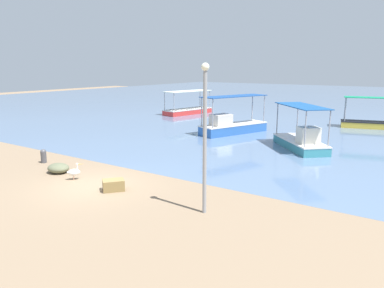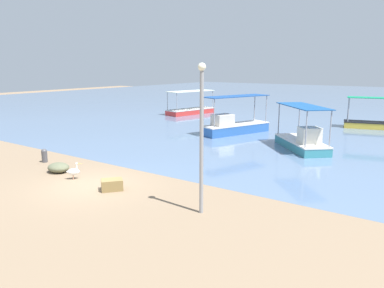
# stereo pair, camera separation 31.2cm
# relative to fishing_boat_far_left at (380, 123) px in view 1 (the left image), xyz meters

# --- Properties ---
(ground) EXTENTS (120.00, 120.00, 0.00)m
(ground) POSITION_rel_fishing_boat_far_left_xyz_m (-8.07, -24.21, -0.49)
(ground) COLOR #876E55
(harbor_water) EXTENTS (110.00, 90.00, 0.00)m
(harbor_water) POSITION_rel_fishing_boat_far_left_xyz_m (-8.07, 23.79, -0.49)
(harbor_water) COLOR slate
(harbor_water) RESTS_ON ground
(fishing_boat_far_left) EXTENTS (6.43, 3.04, 2.61)m
(fishing_boat_far_left) POSITION_rel_fishing_boat_far_left_xyz_m (0.00, 0.00, 0.00)
(fishing_boat_far_left) COLOR gold
(fishing_boat_far_left) RESTS_ON harbor_water
(fishing_boat_near_right) EXTENTS (4.64, 4.82, 2.76)m
(fishing_boat_near_right) POSITION_rel_fishing_boat_far_left_xyz_m (-2.92, -11.67, 0.11)
(fishing_boat_near_right) COLOR teal
(fishing_boat_near_right) RESTS_ON harbor_water
(fishing_boat_near_left) EXTENTS (3.02, 6.10, 2.52)m
(fishing_boat_near_left) POSITION_rel_fishing_boat_far_left_xyz_m (-19.06, -1.16, -0.01)
(fishing_boat_near_left) COLOR red
(fishing_boat_near_left) RESTS_ON harbor_water
(fishing_boat_center) EXTENTS (3.53, 6.03, 2.93)m
(fishing_boat_center) POSITION_rel_fishing_boat_far_left_xyz_m (-9.26, -9.18, 0.16)
(fishing_boat_center) COLOR #2E61AE
(fishing_boat_center) RESTS_ON harbor_water
(pelican) EXTENTS (0.63, 0.67, 0.80)m
(pelican) POSITION_rel_fishing_boat_far_left_xyz_m (-9.52, -24.06, -0.12)
(pelican) COLOR #E0997A
(pelican) RESTS_ON ground
(lamp_post) EXTENTS (0.28, 0.28, 5.33)m
(lamp_post) POSITION_rel_fishing_boat_far_left_xyz_m (-2.37, -24.00, 2.52)
(lamp_post) COLOR gray
(lamp_post) RESTS_ON ground
(mooring_bollard) EXTENTS (0.31, 0.31, 0.76)m
(mooring_bollard) POSITION_rel_fishing_boat_far_left_xyz_m (-13.46, -22.97, -0.09)
(mooring_bollard) COLOR #47474C
(mooring_bollard) RESTS_ON ground
(net_pile) EXTENTS (1.14, 0.97, 0.48)m
(net_pile) POSITION_rel_fishing_boat_far_left_xyz_m (-11.14, -23.74, -0.26)
(net_pile) COLOR #62664B
(net_pile) RESTS_ON ground
(cargo_crate) EXTENTS (1.05, 1.09, 0.47)m
(cargo_crate) POSITION_rel_fishing_boat_far_left_xyz_m (-6.89, -24.11, -0.26)
(cargo_crate) COLOR olive
(cargo_crate) RESTS_ON ground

